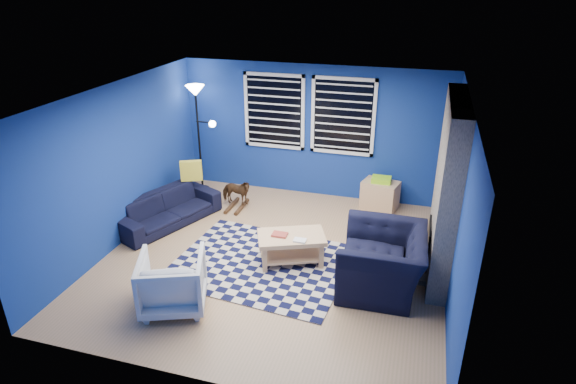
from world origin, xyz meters
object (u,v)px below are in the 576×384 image
at_px(tv, 452,145).
at_px(floor_lamp, 197,106).
at_px(armchair_big, 382,261).
at_px(armchair_bent, 173,282).
at_px(coffee_table, 291,243).
at_px(sofa, 167,209).
at_px(cabinet, 380,195).
at_px(rocking_horse, 236,192).

bearing_deg(tv, floor_lamp, 179.15).
distance_m(tv, floor_lamp, 4.58).
distance_m(armchair_big, floor_lamp, 4.61).
bearing_deg(armchair_bent, coffee_table, -151.29).
distance_m(tv, sofa, 4.89).
height_order(armchair_bent, coffee_table, armchair_bent).
bearing_deg(armchair_bent, cabinet, -143.11).
height_order(armchair_big, cabinet, armchair_big).
bearing_deg(cabinet, floor_lamp, -163.55).
relative_size(coffee_table, cabinet, 1.57).
bearing_deg(rocking_horse, armchair_bent, -172.35).
xyz_separation_m(sofa, armchair_big, (3.73, -0.85, 0.14)).
bearing_deg(armchair_big, sofa, -104.52).
relative_size(sofa, armchair_big, 1.47).
xyz_separation_m(tv, sofa, (-4.55, -1.41, -1.13)).
height_order(coffee_table, floor_lamp, floor_lamp).
bearing_deg(cabinet, armchair_bent, -107.29).
xyz_separation_m(rocking_horse, floor_lamp, (-0.94, 0.60, 1.39)).
bearing_deg(armchair_bent, armchair_big, -176.59).
height_order(tv, armchair_bent, tv).
bearing_deg(tv, cabinet, 169.97).
distance_m(sofa, floor_lamp, 2.06).
xyz_separation_m(armchair_big, rocking_horse, (-2.82, 1.74, -0.09)).
bearing_deg(cabinet, coffee_table, -101.20).
distance_m(armchair_bent, coffee_table, 1.84).
bearing_deg(tv, armchair_bent, -134.17).
xyz_separation_m(tv, armchair_bent, (-3.34, -3.44, -1.03)).
xyz_separation_m(tv, rocking_horse, (-3.63, -0.53, -1.08)).
xyz_separation_m(tv, armchair_big, (-0.81, -2.27, -0.99)).
relative_size(tv, cabinet, 1.40).
relative_size(sofa, armchair_bent, 2.27).
relative_size(armchair_bent, cabinet, 1.15).
height_order(coffee_table, cabinet, cabinet).
distance_m(armchair_big, cabinet, 2.48).
distance_m(tv, armchair_bent, 4.90).
distance_m(tv, coffee_table, 3.15).
distance_m(coffee_table, floor_lamp, 3.48).
distance_m(armchair_bent, floor_lamp, 3.95).
distance_m(rocking_horse, floor_lamp, 1.78).
bearing_deg(floor_lamp, coffee_table, -40.96).
height_order(tv, sofa, tv).
relative_size(rocking_horse, coffee_table, 0.53).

